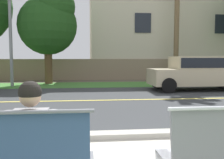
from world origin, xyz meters
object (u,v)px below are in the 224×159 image
object	(u,v)px
shade_tree_left	(49,21)
streetlamp	(11,10)
car_beige_far	(197,71)
seated_person_grey	(33,136)

from	to	relation	value
shade_tree_left	streetlamp	bearing A→B (deg)	-150.13
car_beige_far	seated_person_grey	bearing A→B (deg)	-123.51
car_beige_far	streetlamp	xyz separation A→B (m)	(-8.83, 2.55, 3.04)
seated_person_grey	shade_tree_left	size ratio (longest dim) A/B	0.23
seated_person_grey	streetlamp	xyz separation A→B (m)	(-3.23, 11.01, 3.22)
car_beige_far	shade_tree_left	size ratio (longest dim) A/B	0.79
seated_person_grey	car_beige_far	bearing A→B (deg)	56.49
seated_person_grey	car_beige_far	world-z (taller)	car_beige_far
car_beige_far	shade_tree_left	bearing A→B (deg)	153.21
seated_person_grey	shade_tree_left	xyz separation A→B (m)	(-1.46, 12.03, 2.84)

